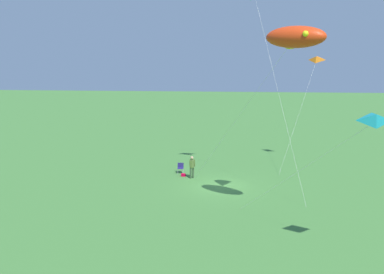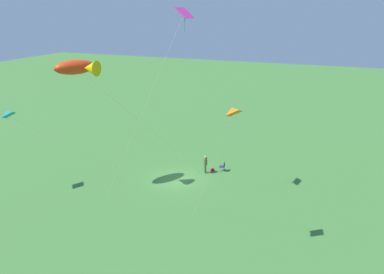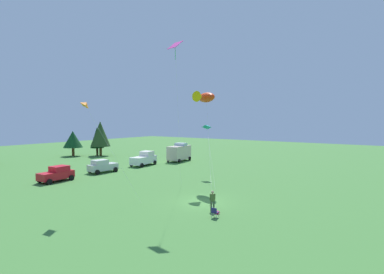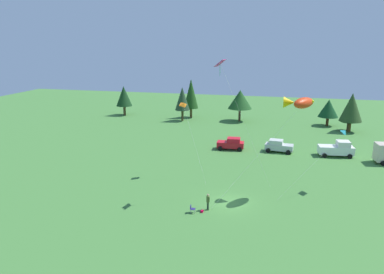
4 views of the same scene
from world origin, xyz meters
TOP-DOWN VIEW (x-y plane):
  - ground_plane at (0.00, 0.00)m, footprint 160.00×160.00m
  - person_kite_flyer at (-1.90, -2.25)m, footprint 0.47×0.51m
  - folding_chair at (-3.32, -3.31)m, footprint 0.51×0.51m
  - backpack_on_grass at (-2.35, -2.97)m, footprint 0.26×0.35m
  - kite_large_fish at (6.67, 4.03)m, footprint 10.11×7.91m
  - kite_delta_teal at (11.91, 6.91)m, footprint 7.58×6.13m
  - kite_delta_orange at (-6.98, 7.61)m, footprint 4.08×3.72m

SIDE VIEW (x-z plane):
  - ground_plane at x=0.00m, z-range 0.00..0.00m
  - backpack_on_grass at x=-2.35m, z-range 0.00..0.22m
  - folding_chair at x=-3.32m, z-range 0.08..0.90m
  - person_kite_flyer at x=-1.90m, z-range 0.15..1.89m
  - kite_delta_teal at x=11.91m, z-range 3.20..10.36m
  - kite_delta_orange at x=-6.98m, z-range 4.34..13.76m
  - kite_large_fish at x=6.67m, z-range 4.88..15.87m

